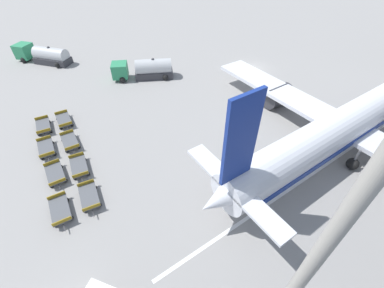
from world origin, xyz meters
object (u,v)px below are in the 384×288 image
object	(u,v)px
fuel_tanker_primary	(147,70)
baggage_dolly_row_mid_a_col_a	(64,120)
baggage_dolly_row_near_col_b	(46,148)
fuel_tanker_secondary	(45,55)
baggage_dolly_row_mid_a_col_b	(70,142)
baggage_dolly_row_mid_a_col_d	(89,197)
baggage_dolly_row_near_col_c	(55,174)
baggage_dolly_row_near_col_d	(60,210)
baggage_dolly_row_mid_a_col_c	(79,167)
airplane	(353,120)
baggage_dolly_row_near_col_a	(43,126)

from	to	relation	value
fuel_tanker_primary	baggage_dolly_row_mid_a_col_a	size ratio (longest dim) A/B	2.36
fuel_tanker_primary	baggage_dolly_row_near_col_b	size ratio (longest dim) A/B	2.36
baggage_dolly_row_near_col_b	baggage_dolly_row_mid_a_col_a	distance (m)	4.90
fuel_tanker_secondary	baggage_dolly_row_mid_a_col_b	size ratio (longest dim) A/B	2.48
fuel_tanker_primary	baggage_dolly_row_mid_a_col_d	size ratio (longest dim) A/B	2.36
fuel_tanker_primary	baggage_dolly_row_near_col_c	bearing A→B (deg)	-56.91
fuel_tanker_primary	baggage_dolly_row_near_col_c	size ratio (longest dim) A/B	2.36
baggage_dolly_row_mid_a_col_a	baggage_dolly_row_mid_a_col_d	size ratio (longest dim) A/B	1.00
baggage_dolly_row_near_col_b	baggage_dolly_row_near_col_c	world-z (taller)	same
baggage_dolly_row_near_col_d	baggage_dolly_row_mid_a_col_b	distance (m)	8.81
fuel_tanker_primary	baggage_dolly_row_mid_a_col_a	xyz separation A→B (m)	(3.45, -13.89, -0.79)
baggage_dolly_row_mid_a_col_b	baggage_dolly_row_mid_a_col_c	xyz separation A→B (m)	(4.19, -0.70, 0.00)
baggage_dolly_row_mid_a_col_a	baggage_dolly_row_mid_a_col_c	bearing A→B (deg)	-10.65
baggage_dolly_row_mid_a_col_a	baggage_dolly_row_mid_a_col_d	distance (m)	12.74
baggage_dolly_row_mid_a_col_c	baggage_dolly_row_mid_a_col_b	bearing A→B (deg)	170.54
fuel_tanker_primary	baggage_dolly_row_near_col_d	size ratio (longest dim) A/B	2.36
baggage_dolly_row_mid_a_col_b	baggage_dolly_row_mid_a_col_c	bearing A→B (deg)	-9.46
baggage_dolly_row_mid_a_col_b	baggage_dolly_row_near_col_c	bearing A→B (deg)	-37.00
baggage_dolly_row_mid_a_col_c	baggage_dolly_row_mid_a_col_a	bearing A→B (deg)	169.35
baggage_dolly_row_near_col_d	baggage_dolly_row_mid_a_col_d	distance (m)	2.40
baggage_dolly_row_near_col_c	fuel_tanker_secondary	bearing A→B (deg)	164.27
baggage_dolly_row_mid_a_col_a	baggage_dolly_row_mid_a_col_c	world-z (taller)	same
airplane	baggage_dolly_row_mid_a_col_d	size ratio (longest dim) A/B	10.51
baggage_dolly_row_mid_a_col_d	baggage_dolly_row_near_col_d	bearing A→B (deg)	-96.35
baggage_dolly_row_near_col_b	baggage_dolly_row_mid_a_col_c	distance (m)	5.03
baggage_dolly_row_near_col_b	baggage_dolly_row_mid_a_col_b	size ratio (longest dim) A/B	1.00
baggage_dolly_row_mid_a_col_b	baggage_dolly_row_mid_a_col_d	size ratio (longest dim) A/B	1.00
fuel_tanker_secondary	baggage_dolly_row_mid_a_col_b	world-z (taller)	fuel_tanker_secondary
airplane	baggage_dolly_row_mid_a_col_d	distance (m)	26.57
baggage_dolly_row_near_col_a	baggage_dolly_row_mid_a_col_d	world-z (taller)	same
airplane	baggage_dolly_row_mid_a_col_c	size ratio (longest dim) A/B	10.51
baggage_dolly_row_mid_a_col_c	baggage_dolly_row_mid_a_col_d	bearing A→B (deg)	-10.27
baggage_dolly_row_near_col_a	baggage_dolly_row_near_col_c	xyz separation A→B (m)	(8.36, -1.44, 0.00)
fuel_tanker_primary	baggage_dolly_row_near_col_b	bearing A→B (deg)	-67.20
airplane	fuel_tanker_secondary	distance (m)	45.72
airplane	baggage_dolly_row_near_col_c	xyz separation A→B (m)	(-15.04, -25.62, -2.46)
fuel_tanker_secondary	baggage_dolly_row_mid_a_col_c	size ratio (longest dim) A/B	2.48
baggage_dolly_row_near_col_a	baggage_dolly_row_near_col_b	distance (m)	4.20
baggage_dolly_row_near_col_c	baggage_dolly_row_near_col_d	world-z (taller)	same
baggage_dolly_row_near_col_d	baggage_dolly_row_mid_a_col_a	xyz separation A→B (m)	(-12.26, 4.71, 0.00)
baggage_dolly_row_near_col_a	baggage_dolly_row_mid_a_col_d	distance (m)	12.89
fuel_tanker_secondary	baggage_dolly_row_near_col_c	distance (m)	27.99
airplane	fuel_tanker_primary	world-z (taller)	airplane
baggage_dolly_row_near_col_b	baggage_dolly_row_mid_a_col_c	xyz separation A→B (m)	(4.78, 1.59, 0.00)
airplane	baggage_dolly_row_near_col_d	distance (m)	28.86
baggage_dolly_row_near_col_a	baggage_dolly_row_mid_a_col_c	size ratio (longest dim) A/B	1.00
baggage_dolly_row_near_col_a	baggage_dolly_row_mid_a_col_d	xyz separation A→B (m)	(12.89, -0.09, 0.00)
airplane	baggage_dolly_row_near_col_b	bearing A→B (deg)	-127.53
baggage_dolly_row_near_col_a	airplane	bearing A→B (deg)	45.94
baggage_dolly_row_near_col_b	baggage_dolly_row_near_col_d	world-z (taller)	same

